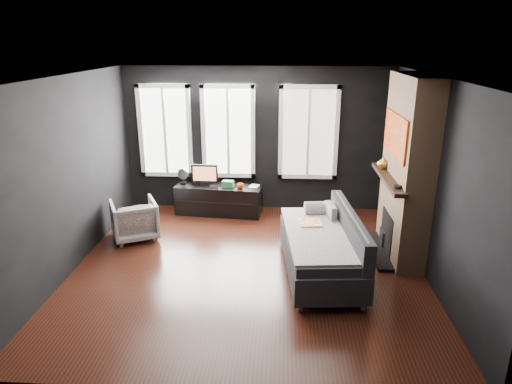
# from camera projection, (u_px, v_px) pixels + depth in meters

# --- Properties ---
(floor) EXTENTS (5.00, 5.00, 0.00)m
(floor) POSITION_uv_depth(u_px,v_px,m) (248.00, 266.00, 6.67)
(floor) COLOR black
(floor) RESTS_ON ground
(ceiling) EXTENTS (5.00, 5.00, 0.00)m
(ceiling) POSITION_uv_depth(u_px,v_px,m) (247.00, 77.00, 5.80)
(ceiling) COLOR white
(ceiling) RESTS_ON ground
(wall_back) EXTENTS (5.00, 0.02, 2.70)m
(wall_back) POSITION_uv_depth(u_px,v_px,m) (258.00, 140.00, 8.60)
(wall_back) COLOR black
(wall_back) RESTS_ON ground
(wall_left) EXTENTS (0.02, 5.00, 2.70)m
(wall_left) POSITION_uv_depth(u_px,v_px,m) (69.00, 175.00, 6.37)
(wall_left) COLOR black
(wall_left) RESTS_ON ground
(wall_right) EXTENTS (0.02, 5.00, 2.70)m
(wall_right) POSITION_uv_depth(u_px,v_px,m) (434.00, 181.00, 6.10)
(wall_right) COLOR black
(wall_right) RESTS_ON ground
(windows) EXTENTS (4.00, 0.16, 1.76)m
(windows) POSITION_uv_depth(u_px,v_px,m) (233.00, 84.00, 8.26)
(windows) COLOR white
(windows) RESTS_ON wall_back
(fireplace) EXTENTS (0.70, 1.62, 2.70)m
(fireplace) POSITION_uv_depth(u_px,v_px,m) (407.00, 169.00, 6.67)
(fireplace) COLOR #93724C
(fireplace) RESTS_ON floor
(sofa) EXTENTS (1.23, 2.18, 0.90)m
(sofa) POSITION_uv_depth(u_px,v_px,m) (320.00, 244.00, 6.34)
(sofa) COLOR #262628
(sofa) RESTS_ON floor
(stripe_pillow) EXTENTS (0.16, 0.37, 0.36)m
(stripe_pillow) POSITION_uv_depth(u_px,v_px,m) (330.00, 216.00, 6.80)
(stripe_pillow) COLOR gray
(stripe_pillow) RESTS_ON sofa
(armchair) EXTENTS (0.91, 0.89, 0.72)m
(armchair) POSITION_uv_depth(u_px,v_px,m) (134.00, 218.00, 7.51)
(armchair) COLOR white
(armchair) RESTS_ON floor
(media_console) EXTENTS (1.64, 0.67, 0.55)m
(media_console) POSITION_uv_depth(u_px,v_px,m) (219.00, 200.00, 8.60)
(media_console) COLOR black
(media_console) RESTS_ON floor
(monitor) EXTENTS (0.50, 0.12, 0.45)m
(monitor) POSITION_uv_depth(u_px,v_px,m) (205.00, 173.00, 8.50)
(monitor) COLOR black
(monitor) RESTS_ON media_console
(desk_fan) EXTENTS (0.27, 0.27, 0.31)m
(desk_fan) POSITION_uv_depth(u_px,v_px,m) (183.00, 176.00, 8.61)
(desk_fan) COLOR #979797
(desk_fan) RESTS_ON media_console
(mug) EXTENTS (0.13, 0.11, 0.12)m
(mug) POSITION_uv_depth(u_px,v_px,m) (240.00, 185.00, 8.36)
(mug) COLOR #F44702
(mug) RESTS_ON media_console
(book) EXTENTS (0.16, 0.06, 0.21)m
(book) POSITION_uv_depth(u_px,v_px,m) (250.00, 181.00, 8.46)
(book) COLOR #C6B399
(book) RESTS_ON media_console
(storage_box) EXTENTS (0.23, 0.17, 0.11)m
(storage_box) POSITION_uv_depth(u_px,v_px,m) (228.00, 184.00, 8.45)
(storage_box) COLOR #337742
(storage_box) RESTS_ON media_console
(mantel_vase) EXTENTS (0.25, 0.25, 0.19)m
(mantel_vase) POSITION_uv_depth(u_px,v_px,m) (383.00, 163.00, 7.12)
(mantel_vase) COLOR yellow
(mantel_vase) RESTS_ON fireplace
(mantel_clock) EXTENTS (0.13, 0.13, 0.04)m
(mantel_clock) POSITION_uv_depth(u_px,v_px,m) (398.00, 187.00, 6.20)
(mantel_clock) COLOR black
(mantel_clock) RESTS_ON fireplace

